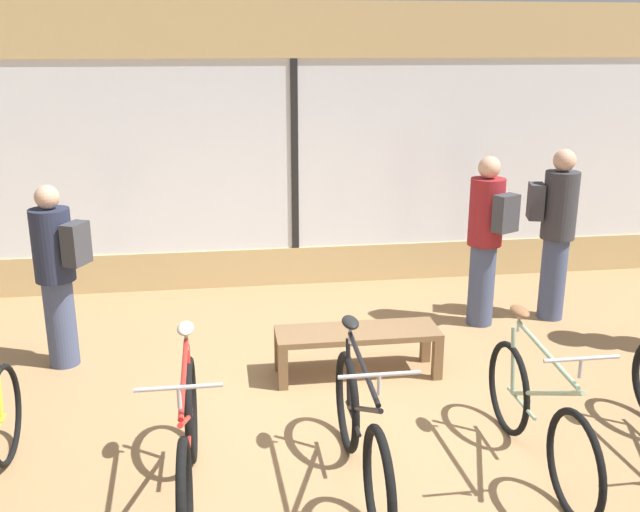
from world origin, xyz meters
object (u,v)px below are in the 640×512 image
(bicycle_left, at_px, (188,446))
(customer_by_window, at_px, (57,271))
(customer_near_rack, at_px, (556,229))
(customer_mid_floor, at_px, (486,236))
(bicycle_center, at_px, (361,434))
(display_bench, at_px, (358,338))
(bicycle_right, at_px, (538,416))

(bicycle_left, relative_size, customer_by_window, 1.09)
(customer_near_rack, xyz_separation_m, customer_mid_floor, (-0.76, -0.07, -0.03))
(bicycle_center, relative_size, display_bench, 1.23)
(bicycle_center, bearing_deg, bicycle_right, 2.71)
(bicycle_center, relative_size, bicycle_right, 1.01)
(bicycle_right, relative_size, display_bench, 1.21)
(bicycle_right, bearing_deg, customer_by_window, 148.34)
(bicycle_left, distance_m, customer_by_window, 2.52)
(customer_near_rack, height_order, customer_mid_floor, customer_near_rack)
(bicycle_right, relative_size, customer_by_window, 1.04)
(bicycle_left, distance_m, customer_near_rack, 4.51)
(bicycle_right, distance_m, customer_mid_floor, 2.63)
(bicycle_center, bearing_deg, customer_by_window, 135.74)
(display_bench, bearing_deg, bicycle_center, -100.31)
(bicycle_right, xyz_separation_m, customer_by_window, (-3.45, 2.13, 0.49))
(bicycle_center, height_order, bicycle_right, bicycle_center)
(customer_by_window, bearing_deg, bicycle_center, -44.26)
(bicycle_left, xyz_separation_m, bicycle_center, (1.08, -0.00, -0.01))
(display_bench, height_order, customer_by_window, customer_by_window)
(bicycle_left, bearing_deg, customer_near_rack, 36.24)
(bicycle_center, xyz_separation_m, display_bench, (0.29, 1.62, -0.05))
(bicycle_center, bearing_deg, customer_near_rack, 46.31)
(customer_near_rack, bearing_deg, bicycle_center, -133.69)
(customer_near_rack, bearing_deg, customer_by_window, -174.43)
(bicycle_center, relative_size, customer_near_rack, 0.97)
(bicycle_center, relative_size, customer_by_window, 1.05)
(bicycle_left, bearing_deg, customer_by_window, 118.04)
(bicycle_center, distance_m, customer_near_rack, 3.70)
(display_bench, bearing_deg, customer_near_rack, 24.76)
(bicycle_right, bearing_deg, customer_mid_floor, 77.47)
(bicycle_left, xyz_separation_m, customer_mid_floor, (2.85, 2.57, 0.53))
(bicycle_left, relative_size, customer_near_rack, 1.01)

